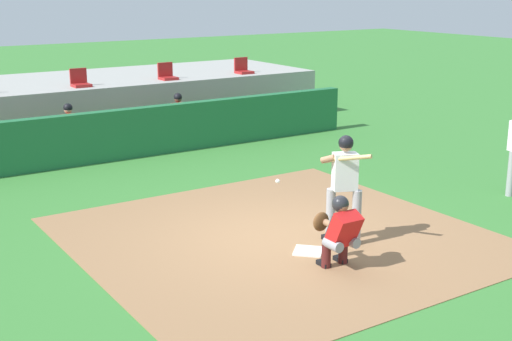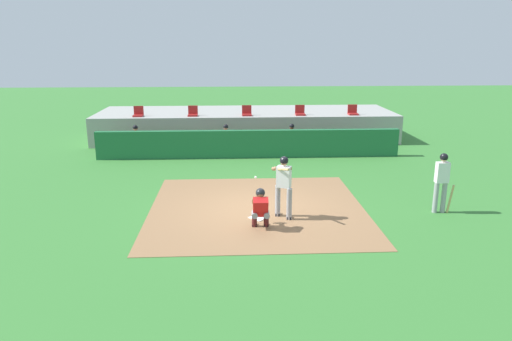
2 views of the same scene
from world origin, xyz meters
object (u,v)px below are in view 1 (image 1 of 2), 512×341
Objects in this scene: batter_at_plate at (344,183)px; dugout_player_1 at (71,130)px; dugout_player_2 at (181,117)px; catcher_crouched at (339,229)px; stadium_seat_4 at (243,69)px; stadium_seat_3 at (167,75)px; stadium_seat_2 at (80,81)px; home_plate at (308,251)px.

batter_at_plate reaches higher than dugout_player_1.
dugout_player_2 is at bearing 81.11° from batter_at_plate.
catcher_crouched is at bearing -83.57° from dugout_player_1.
stadium_seat_4 is (3.23, 2.03, 0.86)m from dugout_player_2.
stadium_seat_4 is at bearing 0.00° from stadium_seat_3.
catcher_crouched is 12.12m from stadium_seat_4.
batter_at_plate is 3.76× the size of stadium_seat_3.
dugout_player_2 reaches higher than catcher_crouched.
stadium_seat_3 is at bearing 76.58° from catcher_crouched.
stadium_seat_2 is at bearing 180.00° from stadium_seat_4.
batter_at_plate is 8.25m from dugout_player_2.
home_plate is 0.24× the size of batter_at_plate.
home_plate is 8.23m from dugout_player_1.
home_plate is 0.92× the size of stadium_seat_3.
home_plate is at bearing -90.00° from stadium_seat_2.
dugout_player_2 is at bearing -147.83° from stadium_seat_4.
catcher_crouched is (-0.00, -0.73, 0.59)m from home_plate.
stadium_seat_4 is at bearing 0.00° from stadium_seat_2.
stadium_seat_3 reaches higher than dugout_player_2.
dugout_player_2 is (1.97, 8.87, 0.06)m from catcher_crouched.
stadium_seat_2 is at bearing 134.01° from dugout_player_2.
stadium_seat_3 is (1.91, 10.18, 0.50)m from batter_at_plate.
home_plate is 8.40m from dugout_player_2.
stadium_seat_4 is (6.20, 2.03, 0.86)m from dugout_player_1.
batter_at_plate is at bearing 46.44° from catcher_crouched.
stadium_seat_3 is 2.60m from stadium_seat_4.
stadium_seat_4 is at bearing 18.16° from dugout_player_1.
batter_at_plate reaches higher than home_plate.
stadium_seat_4 is (5.20, 0.00, 0.00)m from stadium_seat_2.
stadium_seat_4 reaches higher than batter_at_plate.
batter_at_plate is at bearing -78.24° from dugout_player_1.
home_plate is 10.29m from stadium_seat_2.
dugout_player_1 is at bearing 96.43° from catcher_crouched.
stadium_seat_3 is at bearing 75.67° from home_plate.
stadium_seat_2 and stadium_seat_4 have the same top height.
home_plate is at bearing -104.33° from stadium_seat_3.
dugout_player_2 is 2.30m from stadium_seat_3.
catcher_crouched is 10.95m from stadium_seat_2.
stadium_seat_3 is (2.60, 10.18, 1.51)m from home_plate.
dugout_player_1 is 4.23m from stadium_seat_3.
stadium_seat_2 is (-1.97, 2.03, 0.86)m from dugout_player_2.
stadium_seat_2 reaches higher than dugout_player_2.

